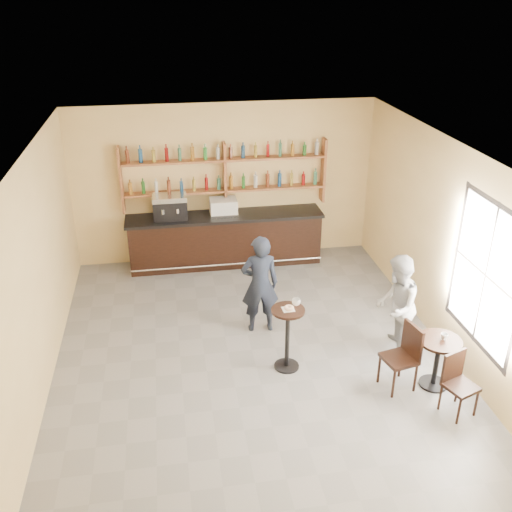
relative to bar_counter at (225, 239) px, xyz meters
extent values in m
plane|color=slate|center=(0.04, -3.15, -0.53)|extent=(7.00, 7.00, 0.00)
plane|color=white|center=(0.04, -3.15, 2.67)|extent=(7.00, 7.00, 0.00)
plane|color=#F1CD89|center=(0.04, 0.35, 1.07)|extent=(7.00, 0.00, 7.00)
plane|color=#F1CD89|center=(0.04, -6.65, 1.07)|extent=(7.00, 0.00, 7.00)
plane|color=#F1CD89|center=(-2.96, -3.15, 1.07)|extent=(0.00, 7.00, 7.00)
plane|color=#F1CD89|center=(3.04, -3.15, 1.07)|extent=(0.00, 7.00, 7.00)
plane|color=white|center=(3.04, -4.35, 1.17)|extent=(0.00, 2.00, 2.00)
cube|color=white|center=(0.50, -3.67, 0.48)|extent=(0.18, 0.18, 0.00)
torus|color=#E09352|center=(0.51, -3.68, 0.51)|extent=(0.18, 0.18, 0.05)
imported|color=white|center=(0.64, -3.57, 0.53)|extent=(0.15, 0.15, 0.10)
imported|color=black|center=(0.27, -2.56, 0.31)|extent=(0.63, 0.42, 1.69)
imported|color=white|center=(2.54, -4.42, 0.29)|extent=(0.13, 0.13, 0.09)
imported|color=#97979C|center=(2.20, -3.53, 0.29)|extent=(0.92, 1.00, 1.64)
camera|label=1|loc=(-1.10, -10.52, 4.73)|focal=40.00mm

